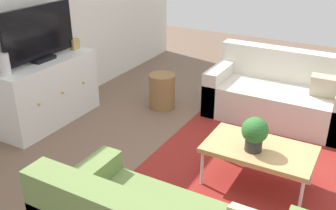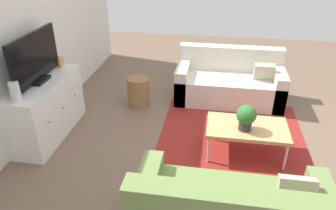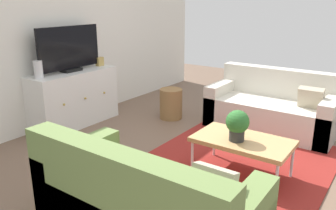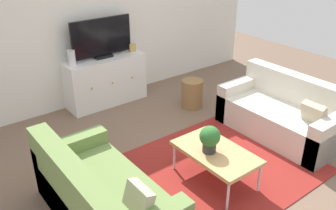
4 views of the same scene
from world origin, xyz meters
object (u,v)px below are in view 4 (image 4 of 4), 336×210
at_px(coffee_table, 216,153).
at_px(potted_plant, 210,138).
at_px(wicker_basket, 192,94).
at_px(tv_console, 106,81).
at_px(couch_left_side, 99,201).
at_px(couch_right_side, 284,115).
at_px(flat_screen_tv, 102,38).
at_px(mantel_clock, 132,48).
at_px(glass_vase, 72,58).

height_order(coffee_table, potted_plant, potted_plant).
bearing_deg(wicker_basket, tv_console, 136.20).
bearing_deg(potted_plant, wicker_basket, 54.42).
xyz_separation_m(couch_left_side, potted_plant, (1.29, -0.16, 0.30)).
relative_size(couch_right_side, flat_screen_tv, 1.67).
height_order(couch_left_side, potted_plant, couch_left_side).
distance_m(couch_right_side, wicker_basket, 1.48).
bearing_deg(mantel_clock, couch_right_side, -68.30).
xyz_separation_m(coffee_table, tv_console, (0.03, 2.57, 0.02)).
height_order(couch_right_side, glass_vase, glass_vase).
relative_size(coffee_table, wicker_basket, 2.10).
relative_size(tv_console, glass_vase, 5.71).
relative_size(couch_right_side, coffee_table, 1.75).
height_order(couch_right_side, mantel_clock, mantel_clock).
bearing_deg(glass_vase, flat_screen_tv, 2.18).
bearing_deg(wicker_basket, potted_plant, -125.58).
distance_m(potted_plant, tv_console, 2.54).
height_order(tv_console, flat_screen_tv, flat_screen_tv).
bearing_deg(tv_console, couch_right_side, -58.24).
bearing_deg(glass_vase, coffee_table, -79.18).
relative_size(couch_left_side, glass_vase, 7.37).
distance_m(couch_right_side, tv_console, 2.79).
relative_size(potted_plant, flat_screen_tv, 0.31).
relative_size(tv_console, wicker_basket, 2.84).
relative_size(couch_left_side, couch_right_side, 1.00).
bearing_deg(coffee_table, wicker_basket, 56.83).
relative_size(flat_screen_tv, mantel_clock, 7.66).
bearing_deg(potted_plant, couch_left_side, 173.11).
bearing_deg(couch_right_side, mantel_clock, 111.70).
distance_m(couch_right_side, mantel_clock, 2.62).
bearing_deg(glass_vase, tv_console, -0.00).
bearing_deg(couch_left_side, wicker_basket, 30.31).
distance_m(couch_left_side, wicker_basket, 2.78).
xyz_separation_m(coffee_table, wicker_basket, (1.05, 1.60, -0.14)).
bearing_deg(tv_console, wicker_basket, -43.80).
xyz_separation_m(potted_plant, flat_screen_tv, (0.11, 2.55, 0.51)).
bearing_deg(glass_vase, potted_plant, -80.58).
distance_m(couch_left_side, couch_right_side, 2.86).
xyz_separation_m(couch_right_side, potted_plant, (-1.58, -0.16, 0.30)).
xyz_separation_m(couch_right_side, coffee_table, (-1.50, -0.19, 0.09)).
height_order(glass_vase, wicker_basket, glass_vase).
distance_m(glass_vase, wicker_basket, 1.93).
height_order(potted_plant, glass_vase, glass_vase).
bearing_deg(flat_screen_tv, wicker_basket, -44.38).
xyz_separation_m(couch_left_side, tv_console, (1.39, 2.37, 0.11)).
height_order(potted_plant, mantel_clock, mantel_clock).
distance_m(coffee_table, potted_plant, 0.22).
xyz_separation_m(coffee_table, glass_vase, (-0.49, 2.57, 0.52)).
bearing_deg(coffee_table, couch_left_side, 171.88).
bearing_deg(potted_plant, mantel_clock, 76.02).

